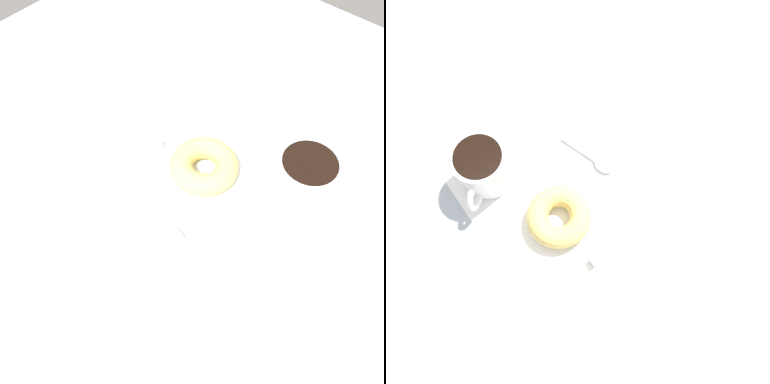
% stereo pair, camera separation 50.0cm
% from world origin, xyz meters
% --- Properties ---
extents(ground_plane, '(1.20, 1.20, 0.02)m').
position_xyz_m(ground_plane, '(0.00, 0.00, -0.01)').
color(ground_plane, '#99A8B7').
extents(napkin, '(0.36, 0.36, 0.00)m').
position_xyz_m(napkin, '(-0.02, 0.00, 0.00)').
color(napkin, white).
rests_on(napkin, ground_plane).
extents(coffee_cup, '(0.10, 0.10, 0.09)m').
position_xyz_m(coffee_cup, '(-0.13, -0.11, 0.05)').
color(coffee_cup, white).
rests_on(coffee_cup, napkin).
extents(donut, '(0.11, 0.11, 0.04)m').
position_xyz_m(donut, '(-0.00, -0.05, 0.02)').
color(donut, '#E5C66B').
rests_on(donut, napkin).
extents(spoon, '(0.11, 0.05, 0.01)m').
position_xyz_m(spoon, '(-0.05, 0.06, 0.01)').
color(spoon, silver).
rests_on(spoon, napkin).
extents(sugar_cube, '(0.01, 0.01, 0.01)m').
position_xyz_m(sugar_cube, '(0.09, -0.04, 0.01)').
color(sugar_cube, white).
rests_on(sugar_cube, napkin).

